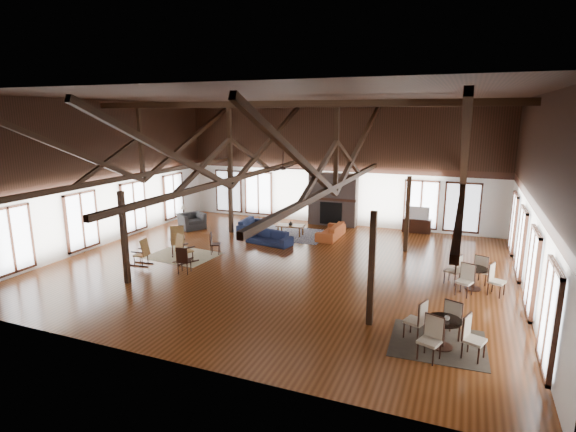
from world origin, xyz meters
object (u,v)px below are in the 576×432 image
at_px(sofa_orange, 331,231).
at_px(cafe_table_near, 443,328).
at_px(sofa_navy_front, 269,238).
at_px(sofa_navy_left, 251,224).
at_px(coffee_table, 290,226).
at_px(cafe_table_far, 474,275).
at_px(tv_console, 417,225).
at_px(armchair, 192,221).

xyz_separation_m(sofa_orange, cafe_table_near, (5.25, -8.42, 0.19)).
distance_m(sofa_navy_front, sofa_navy_left, 2.71).
bearing_deg(coffee_table, sofa_navy_left, 165.54).
xyz_separation_m(coffee_table, cafe_table_far, (7.77, -3.90, 0.07)).
height_order(sofa_orange, coffee_table, sofa_orange).
relative_size(sofa_navy_front, cafe_table_near, 1.02).
distance_m(sofa_orange, coffee_table, 1.86).
relative_size(sofa_navy_front, sofa_navy_left, 1.12).
distance_m(sofa_navy_front, tv_console, 7.13).
bearing_deg(sofa_navy_left, sofa_navy_front, -138.55).
bearing_deg(sofa_navy_front, armchair, 177.50).
relative_size(cafe_table_near, tv_console, 1.52).
xyz_separation_m(sofa_navy_front, sofa_orange, (2.13, 1.99, 0.02)).
bearing_deg(armchair, sofa_orange, -50.08).
xyz_separation_m(cafe_table_far, tv_console, (-2.46, 6.62, -0.16)).
xyz_separation_m(sofa_navy_front, tv_console, (5.60, 4.40, 0.03)).
xyz_separation_m(sofa_orange, tv_console, (3.47, 2.41, 0.02)).
bearing_deg(cafe_table_near, tv_console, 99.31).
distance_m(sofa_navy_front, cafe_table_far, 8.36).
height_order(armchair, cafe_table_near, cafe_table_near).
bearing_deg(sofa_orange, sofa_navy_front, -46.37).
bearing_deg(tv_console, armchair, -161.71).
relative_size(armchair, tv_console, 0.90).
bearing_deg(sofa_orange, cafe_table_near, 32.50).
xyz_separation_m(coffee_table, armchair, (-4.88, -0.65, -0.05)).
height_order(sofa_navy_front, sofa_navy_left, sofa_navy_front).
height_order(sofa_orange, cafe_table_near, cafe_table_near).
height_order(sofa_navy_left, cafe_table_near, cafe_table_near).
relative_size(coffee_table, cafe_table_far, 0.70).
relative_size(sofa_navy_left, cafe_table_near, 0.91).
bearing_deg(coffee_table, cafe_table_near, -56.22).
xyz_separation_m(sofa_navy_front, sofa_navy_left, (-1.87, 1.96, -0.03)).
xyz_separation_m(sofa_navy_front, coffee_table, (0.30, 1.69, 0.13)).
distance_m(sofa_navy_front, sofa_orange, 2.91).
bearing_deg(coffee_table, sofa_orange, 2.00).
bearing_deg(sofa_navy_front, sofa_navy_left, 143.85).
bearing_deg(cafe_table_far, sofa_navy_front, 164.66).
distance_m(sofa_navy_front, coffee_table, 1.72).
relative_size(sofa_navy_front, coffee_table, 1.50).
relative_size(cafe_table_near, cafe_table_far, 1.04).
xyz_separation_m(sofa_orange, cafe_table_far, (5.94, -4.20, 0.18)).
bearing_deg(cafe_table_near, coffee_table, 131.09).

